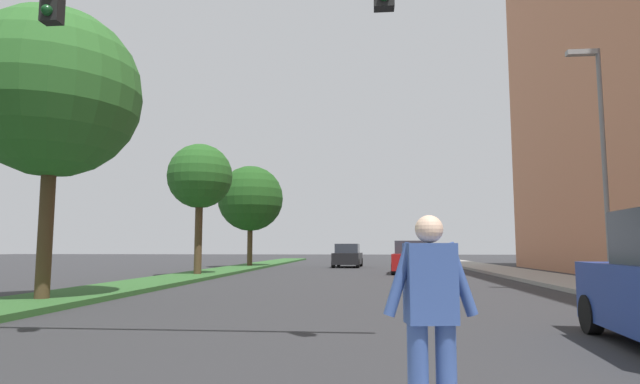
{
  "coord_description": "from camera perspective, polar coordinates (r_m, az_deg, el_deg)",
  "views": [
    {
      "loc": [
        0.52,
        2.06,
        1.44
      ],
      "look_at": [
        -0.47,
        12.79,
        2.59
      ],
      "focal_mm": 28.82,
      "sensor_mm": 36.0,
      "label": 1
    }
  ],
  "objects": [
    {
      "name": "ground_plane",
      "position": [
        27.98,
        4.25,
        -9.04
      ],
      "size": [
        140.0,
        140.0,
        0.0
      ],
      "primitive_type": "plane",
      "color": "#2D2D30"
    },
    {
      "name": "median_strip",
      "position": [
        27.24,
        -12.44,
        -8.84
      ],
      "size": [
        2.6,
        64.0,
        0.15
      ],
      "primitive_type": "cube",
      "color": "#2D5B28",
      "rests_on": "ground_plane"
    },
    {
      "name": "tree_mid",
      "position": [
        15.4,
        -27.49,
        9.72
      ],
      "size": [
        4.47,
        4.47,
        7.56
      ],
      "color": "#4C3823",
      "rests_on": "median_strip"
    },
    {
      "name": "tree_far",
      "position": [
        25.79,
        -13.2,
        1.64
      ],
      "size": [
        3.15,
        3.15,
        6.32
      ],
      "color": "#4C3823",
      "rests_on": "median_strip"
    },
    {
      "name": "tree_distant",
      "position": [
        36.43,
        -7.72,
        -0.73
      ],
      "size": [
        4.58,
        4.58,
        6.97
      ],
      "color": "#4C3823",
      "rests_on": "median_strip"
    },
    {
      "name": "sidewalk_right",
      "position": [
        27.12,
        22.23,
        -8.55
      ],
      "size": [
        3.0,
        64.0,
        0.15
      ],
      "primitive_type": "cube",
      "color": "#9E9991",
      "rests_on": "ground_plane"
    },
    {
      "name": "traffic_light_gantry",
      "position": [
        8.72,
        -27.99,
        14.18
      ],
      "size": [
        8.89,
        0.3,
        6.0
      ],
      "color": "gold",
      "rests_on": "median_strip"
    },
    {
      "name": "street_lamp_right",
      "position": [
        18.14,
        28.66,
        4.66
      ],
      "size": [
        1.02,
        0.24,
        7.5
      ],
      "color": "slate",
      "rests_on": "sidewalk_right"
    },
    {
      "name": "pedestrian_performer",
      "position": [
        4.16,
        12.22,
        -12.98
      ],
      "size": [
        0.75,
        0.3,
        1.69
      ],
      "color": "#334C8C",
      "rests_on": "ground_plane"
    },
    {
      "name": "sedan_midblock",
      "position": [
        28.54,
        10.03,
        -7.27
      ],
      "size": [
        2.3,
        4.38,
        1.77
      ],
      "color": "maroon",
      "rests_on": "ground_plane"
    },
    {
      "name": "sedan_distant",
      "position": [
        36.88,
        3.09,
        -7.14
      ],
      "size": [
        2.12,
        4.23,
        1.66
      ],
      "color": "black",
      "rests_on": "ground_plane"
    }
  ]
}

